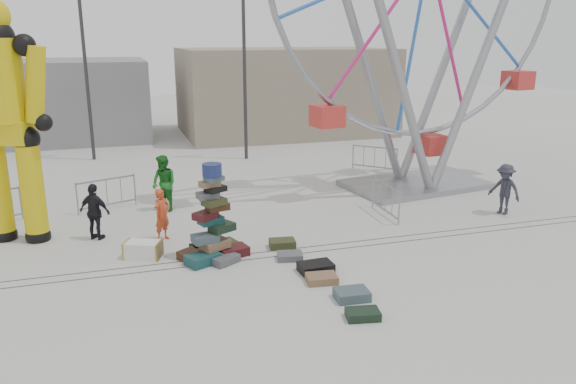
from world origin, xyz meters
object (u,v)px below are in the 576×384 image
object	(u,v)px
barricade_dummy_c	(107,194)
pedestrian_red	(162,215)
steamer_trunk	(143,250)
lamp_post_right	(246,63)
barricade_wheel_front	(386,199)
pedestrian_black	(95,212)
barricade_wheel_back	(374,158)
lamp_post_left	(87,64)
pedestrian_green	(164,184)
suitcase_tower	(213,232)
pedestrian_grey	(505,189)
crash_test_dummy	(5,115)

from	to	relation	value
barricade_dummy_c	pedestrian_red	world-z (taller)	pedestrian_red
steamer_trunk	lamp_post_right	bearing A→B (deg)	87.75
steamer_trunk	barricade_dummy_c	world-z (taller)	barricade_dummy_c
barricade_dummy_c	barricade_wheel_front	size ratio (longest dim) A/B	1.00
lamp_post_right	pedestrian_black	size ratio (longest dim) A/B	4.83
barricade_wheel_back	pedestrian_red	bearing A→B (deg)	-102.73
steamer_trunk	lamp_post_left	bearing A→B (deg)	119.88
pedestrian_green	pedestrian_black	distance (m)	3.09
lamp_post_right	suitcase_tower	bearing A→B (deg)	-107.63
pedestrian_red	pedestrian_grey	world-z (taller)	pedestrian_grey
pedestrian_grey	lamp_post_left	bearing A→B (deg)	-157.91
barricade_wheel_front	pedestrian_red	size ratio (longest dim) A/B	1.31
pedestrian_red	pedestrian_green	size ratio (longest dim) A/B	0.80
lamp_post_left	barricade_wheel_front	world-z (taller)	lamp_post_left
lamp_post_left	suitcase_tower	bearing A→B (deg)	-77.10
suitcase_tower	pedestrian_black	distance (m)	3.84
lamp_post_right	crash_test_dummy	size ratio (longest dim) A/B	1.16
barricade_wheel_front	barricade_wheel_back	size ratio (longest dim) A/B	1.00
pedestrian_red	pedestrian_black	size ratio (longest dim) A/B	0.92
barricade_wheel_front	pedestrian_black	xyz separation A→B (m)	(-9.00, 0.48, 0.28)
crash_test_dummy	pedestrian_red	size ratio (longest dim) A/B	4.51
steamer_trunk	pedestrian_red	xyz separation A→B (m)	(0.64, 1.20, 0.54)
lamp_post_left	steamer_trunk	world-z (taller)	lamp_post_left
lamp_post_left	pedestrian_green	world-z (taller)	lamp_post_left
lamp_post_right	pedestrian_green	xyz separation A→B (m)	(-4.63, -7.35, -3.53)
lamp_post_left	pedestrian_red	distance (m)	12.92
pedestrian_black	lamp_post_right	bearing A→B (deg)	-90.26
suitcase_tower	pedestrian_grey	size ratio (longest dim) A/B	1.52
lamp_post_right	pedestrian_grey	bearing A→B (deg)	-61.34
barricade_wheel_back	pedestrian_grey	distance (m)	7.02
barricade_wheel_back	pedestrian_red	distance (m)	11.37
steamer_trunk	barricade_dummy_c	xyz separation A→B (m)	(-0.89, 4.77, 0.33)
steamer_trunk	pedestrian_black	xyz separation A→B (m)	(-1.20, 1.84, 0.61)
lamp_post_right	lamp_post_left	world-z (taller)	same
lamp_post_left	barricade_dummy_c	distance (m)	9.49
lamp_post_right	pedestrian_red	xyz separation A→B (m)	(-4.95, -10.20, -3.72)
lamp_post_left	barricade_wheel_back	distance (m)	13.76
lamp_post_left	pedestrian_black	size ratio (longest dim) A/B	4.83
barricade_wheel_back	suitcase_tower	bearing A→B (deg)	-92.21
crash_test_dummy	barricade_wheel_front	distance (m)	11.56
suitcase_tower	pedestrian_grey	distance (m)	9.87
pedestrian_green	lamp_post_left	bearing A→B (deg)	158.61
suitcase_tower	crash_test_dummy	size ratio (longest dim) A/B	0.37
suitcase_tower	pedestrian_black	bearing A→B (deg)	119.64
suitcase_tower	steamer_trunk	bearing A→B (deg)	141.10
barricade_dummy_c	suitcase_tower	bearing A→B (deg)	-84.52
suitcase_tower	barricade_dummy_c	xyz separation A→B (m)	(-2.68, 5.33, -0.17)
barricade_wheel_back	pedestrian_grey	xyz separation A→B (m)	(1.36, -6.88, 0.29)
barricade_wheel_front	pedestrian_grey	bearing A→B (deg)	-102.36
suitcase_tower	barricade_wheel_back	size ratio (longest dim) A/B	1.28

